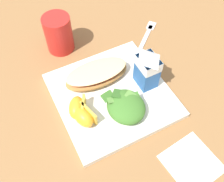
{
  "coord_description": "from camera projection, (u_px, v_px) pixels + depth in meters",
  "views": [
    {
      "loc": [
        0.34,
        -0.17,
        0.56
      ],
      "look_at": [
        0.0,
        0.0,
        0.03
      ],
      "focal_mm": 41.99,
      "sensor_mm": 36.0,
      "label": 1
    }
  ],
  "objects": [
    {
      "name": "white_plate",
      "position": [
        112.0,
        95.0,
        0.67
      ],
      "size": [
        0.28,
        0.28,
        0.02
      ],
      "primitive_type": "cube",
      "color": "white",
      "rests_on": "ground"
    },
    {
      "name": "metal_fork",
      "position": [
        145.0,
        37.0,
        0.8
      ],
      "size": [
        0.14,
        0.15,
        0.01
      ],
      "color": "silver",
      "rests_on": "ground"
    },
    {
      "name": "cheesy_pizza_bread",
      "position": [
        97.0,
        74.0,
        0.68
      ],
      "size": [
        0.09,
        0.17,
        0.04
      ],
      "color": "#A87038",
      "rests_on": "white_plate"
    },
    {
      "name": "drinking_red_cup",
      "position": [
        59.0,
        34.0,
        0.74
      ],
      "size": [
        0.08,
        0.08,
        0.11
      ],
      "primitive_type": "cylinder",
      "color": "red",
      "rests_on": "ground"
    },
    {
      "name": "orange_wedge_front",
      "position": [
        77.0,
        108.0,
        0.62
      ],
      "size": [
        0.07,
        0.06,
        0.04
      ],
      "color": "orange",
      "rests_on": "white_plate"
    },
    {
      "name": "paper_napkin",
      "position": [
        192.0,
        163.0,
        0.58
      ],
      "size": [
        0.12,
        0.12,
        0.0
      ],
      "primitive_type": "cube",
      "rotation": [
        0.0,
        0.0,
        0.11
      ],
      "color": "white",
      "rests_on": "ground"
    },
    {
      "name": "milk_carton",
      "position": [
        148.0,
        68.0,
        0.64
      ],
      "size": [
        0.06,
        0.04,
        0.11
      ],
      "color": "#23569E",
      "rests_on": "white_plate"
    },
    {
      "name": "ground",
      "position": [
        112.0,
        97.0,
        0.68
      ],
      "size": [
        3.0,
        3.0,
        0.0
      ],
      "primitive_type": "plane",
      "color": "olive"
    },
    {
      "name": "orange_wedge_middle",
      "position": [
        84.0,
        116.0,
        0.61
      ],
      "size": [
        0.07,
        0.05,
        0.04
      ],
      "color": "orange",
      "rests_on": "white_plate"
    },
    {
      "name": "green_salad_pile",
      "position": [
        126.0,
        106.0,
        0.62
      ],
      "size": [
        0.1,
        0.09,
        0.05
      ],
      "color": "#3D7028",
      "rests_on": "white_plate"
    }
  ]
}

